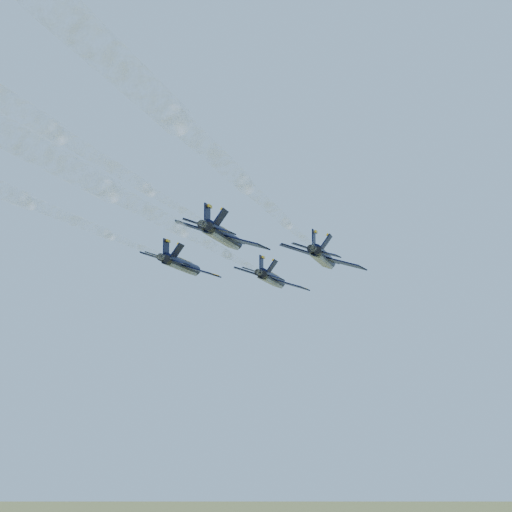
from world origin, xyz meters
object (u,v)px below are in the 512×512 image
at_px(jet_left, 182,265).
at_px(jet_slot, 224,236).
at_px(jet_lead, 272,279).
at_px(jet_right, 323,258).

height_order(jet_left, jet_slot, same).
xyz_separation_m(jet_lead, jet_left, (-7.49, -15.07, 0.00)).
bearing_deg(jet_lead, jet_slot, -91.36).
xyz_separation_m(jet_lead, jet_slot, (6.24, -26.57, 0.00)).
bearing_deg(jet_left, jet_lead, 49.01).
bearing_deg(jet_left, jet_right, -0.21).
relative_size(jet_left, jet_right, 1.00).
height_order(jet_lead, jet_right, same).
relative_size(jet_lead, jet_right, 1.00).
xyz_separation_m(jet_lead, jet_right, (13.05, -9.81, 0.00)).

